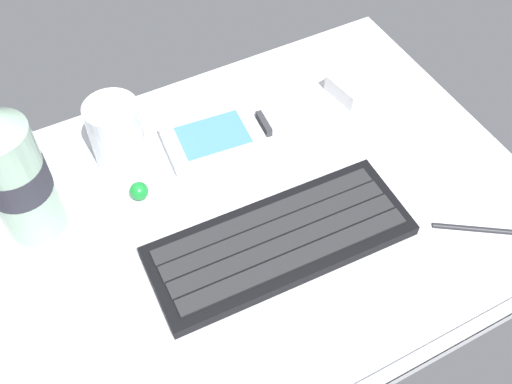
{
  "coord_description": "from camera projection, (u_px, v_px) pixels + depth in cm",
  "views": [
    {
      "loc": [
        -18.97,
        -36.06,
        55.95
      ],
      "look_at": [
        0.0,
        0.0,
        3.0
      ],
      "focal_mm": 41.97,
      "sensor_mm": 36.0,
      "label": 1
    }
  ],
  "objects": [
    {
      "name": "trackball_mouse",
      "position": [
        139.0,
        191.0,
        0.69
      ],
      "size": [
        2.2,
        2.2,
        2.2
      ],
      "primitive_type": "sphere",
      "color": "#198C33",
      "rests_on": "ground_plane"
    },
    {
      "name": "water_bottle",
      "position": [
        13.0,
        172.0,
        0.61
      ],
      "size": [
        6.73,
        6.73,
        20.8
      ],
      "color": "#9EC1A8",
      "rests_on": "ground_plane"
    },
    {
      "name": "juice_cup",
      "position": [
        117.0,
        135.0,
        0.71
      ],
      "size": [
        6.4,
        6.4,
        8.5
      ],
      "color": "silver",
      "rests_on": "ground_plane"
    },
    {
      "name": "handheld_device",
      "position": [
        218.0,
        137.0,
        0.75
      ],
      "size": [
        13.27,
        8.66,
        1.5
      ],
      "color": "silver",
      "rests_on": "ground_plane"
    },
    {
      "name": "keyboard",
      "position": [
        282.0,
        240.0,
        0.66
      ],
      "size": [
        29.38,
        12.05,
        1.7
      ],
      "color": "black",
      "rests_on": "ground_plane"
    },
    {
      "name": "charger_block",
      "position": [
        358.0,
        83.0,
        0.8
      ],
      "size": [
        7.75,
        6.57,
        2.4
      ],
      "primitive_type": "cube",
      "rotation": [
        0.0,
        0.0,
        0.15
      ],
      "color": "white",
      "rests_on": "ground_plane"
    },
    {
      "name": "stylus_pen",
      "position": [
        476.0,
        228.0,
        0.67
      ],
      "size": [
        8.27,
        5.88,
        0.7
      ],
      "primitive_type": "cylinder",
      "rotation": [
        0.0,
        1.57,
        -0.59
      ],
      "color": "#26262B",
      "rests_on": "ground_plane"
    },
    {
      "name": "ground_plane",
      "position": [
        257.0,
        214.0,
        0.7
      ],
      "size": [
        64.0,
        48.0,
        2.8
      ],
      "color": "silver"
    }
  ]
}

